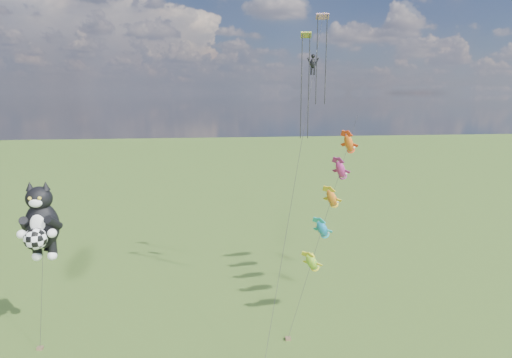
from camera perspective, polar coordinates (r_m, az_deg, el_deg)
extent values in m
cube|color=brown|center=(35.95, -26.84, -19.47)|extent=(0.40, 0.30, 0.22)
cylinder|color=black|center=(35.63, -26.68, -13.92)|extent=(0.16, 2.70, 6.37)
ellipsoid|color=black|center=(35.44, -26.60, -5.54)|extent=(2.48, 2.06, 3.49)
ellipsoid|color=black|center=(34.84, -26.96, -2.32)|extent=(1.92, 1.76, 1.77)
cone|color=black|center=(34.84, -27.94, -0.85)|extent=(0.64, 0.64, 0.65)
cone|color=black|center=(34.46, -26.25, -0.81)|extent=(0.64, 0.64, 0.65)
ellipsoid|color=white|center=(34.23, -27.33, -2.86)|extent=(0.93, 0.50, 0.63)
ellipsoid|color=white|center=(34.62, -27.09, -5.41)|extent=(1.11, 0.46, 1.44)
sphere|color=gold|center=(34.19, -27.94, -2.31)|extent=(0.26, 0.26, 0.26)
sphere|color=gold|center=(33.96, -26.91, -2.30)|extent=(0.26, 0.26, 0.26)
sphere|color=white|center=(34.86, -28.79, -6.49)|extent=(0.65, 0.65, 0.65)
sphere|color=white|center=(34.14, -25.54, -6.54)|extent=(0.65, 0.65, 0.65)
sphere|color=white|center=(36.18, -27.18, -9.17)|extent=(0.70, 0.70, 0.70)
sphere|color=white|center=(35.82, -25.52, -9.22)|extent=(0.70, 0.70, 0.70)
sphere|color=white|center=(34.28, -27.33, -7.11)|extent=(1.58, 1.58, 1.58)
cube|color=brown|center=(33.64, 4.29, -20.44)|extent=(0.40, 0.30, 0.22)
cylinder|color=black|center=(37.30, 9.55, -4.21)|extent=(9.30, 12.85, 15.54)
ellipsoid|color=green|center=(35.30, 7.45, -10.91)|extent=(1.94, 2.26, 2.20)
ellipsoid|color=blue|center=(36.51, 8.82, -6.56)|extent=(1.94, 2.26, 2.20)
ellipsoid|color=red|center=(37.93, 10.07, -2.51)|extent=(1.94, 2.26, 2.20)
ellipsoid|color=#D83385|center=(39.55, 11.22, 1.24)|extent=(1.94, 2.26, 2.20)
ellipsoid|color=orange|center=(41.34, 12.28, 4.67)|extent=(1.94, 2.26, 2.20)
cylinder|color=black|center=(31.92, 5.47, 1.12)|extent=(7.50, 15.38, 24.06)
cube|color=green|center=(37.19, 6.71, 18.55)|extent=(0.99, 0.87, 0.51)
cylinder|color=black|center=(36.83, 6.07, 11.88)|extent=(0.08, 0.08, 8.66)
cylinder|color=black|center=(36.97, 7.02, 11.85)|extent=(0.08, 0.08, 8.66)
cube|color=#2D24D8|center=(40.30, 8.86, 20.64)|extent=(1.23, 1.03, 0.53)
cylinder|color=black|center=(39.75, 8.11, 15.17)|extent=(0.08, 0.08, 7.74)
cylinder|color=black|center=(39.96, 9.26, 15.11)|extent=(0.08, 0.08, 7.74)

